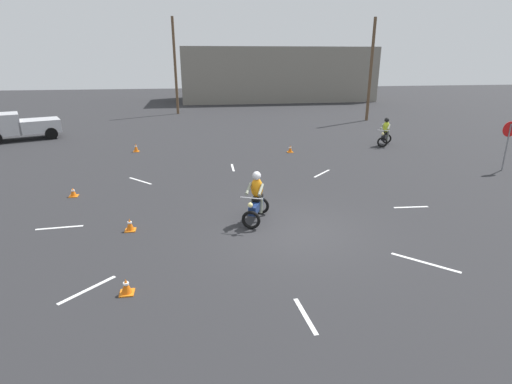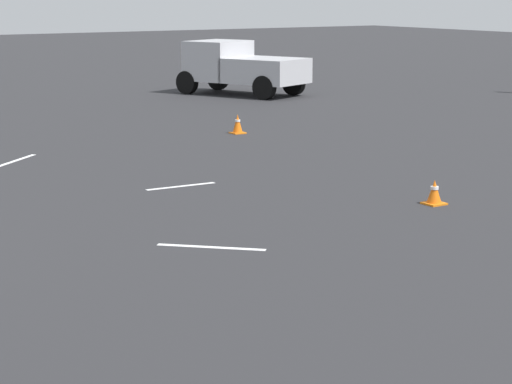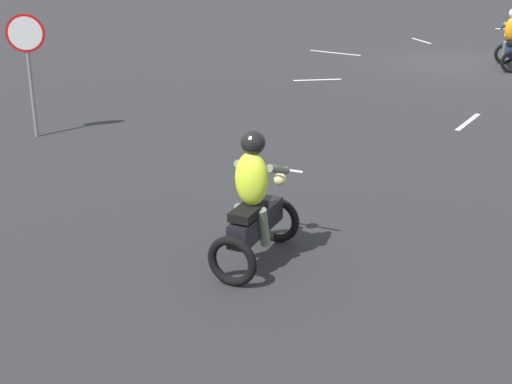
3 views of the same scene
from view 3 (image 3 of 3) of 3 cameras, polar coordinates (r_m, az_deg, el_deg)
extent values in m
plane|color=#28282B|center=(21.87, 15.64, 9.90)|extent=(120.00, 120.00, 0.00)
torus|color=black|center=(22.08, 19.29, 10.41)|extent=(0.59, 0.32, 0.60)
torus|color=black|center=(20.81, 19.78, 9.78)|extent=(0.59, 0.32, 0.60)
cube|color=navy|center=(21.41, 19.60, 10.68)|extent=(0.65, 1.11, 0.28)
cube|color=black|center=(21.16, 19.75, 11.16)|extent=(0.46, 0.62, 0.10)
cylinder|color=silver|center=(21.93, 19.52, 12.18)|extent=(0.66, 0.30, 0.04)
sphere|color=#F2E08C|center=(22.08, 19.42, 11.77)|extent=(0.21, 0.21, 0.16)
ellipsoid|color=orange|center=(21.21, 19.83, 12.16)|extent=(0.48, 0.41, 0.64)
cylinder|color=slate|center=(21.47, 19.19, 12.46)|extent=(0.29, 0.54, 0.27)
cylinder|color=slate|center=(21.29, 19.26, 10.67)|extent=(0.21, 0.27, 0.51)
torus|color=black|center=(9.03, 1.70, -2.23)|extent=(0.54, 0.44, 0.60)
torus|color=black|center=(7.96, -1.94, -5.56)|extent=(0.54, 0.44, 0.60)
cube|color=black|center=(8.40, 0.00, -2.43)|extent=(0.85, 1.03, 0.28)
cube|color=black|center=(8.13, -0.64, -1.55)|extent=(0.54, 0.60, 0.10)
cylinder|color=silver|center=(8.74, 1.62, 1.88)|extent=(0.58, 0.45, 0.04)
sphere|color=#F2E08C|center=(8.91, 1.93, 1.03)|extent=(0.22, 0.22, 0.16)
ellipsoid|color=#D8F233|center=(8.08, -0.35, 1.05)|extent=(0.49, 0.46, 0.64)
cylinder|color=slate|center=(8.25, 1.78, 1.82)|extent=(0.40, 0.49, 0.27)
cylinder|color=slate|center=(8.41, -0.74, 2.19)|extent=(0.40, 0.49, 0.27)
cylinder|color=slate|center=(8.26, 0.60, -2.83)|extent=(0.24, 0.27, 0.51)
cylinder|color=slate|center=(8.37, -1.16, -2.52)|extent=(0.24, 0.27, 0.51)
sphere|color=black|center=(7.99, -0.24, 3.98)|extent=(0.39, 0.39, 0.28)
cylinder|color=slate|center=(14.04, -17.58, 8.58)|extent=(0.07, 0.07, 2.20)
cylinder|color=red|center=(13.88, -17.97, 11.99)|extent=(0.70, 0.03, 0.70)
cylinder|color=white|center=(13.86, -17.98, 11.98)|extent=(0.60, 0.01, 0.60)
cube|color=silver|center=(18.82, 4.93, 8.94)|extent=(1.27, 0.18, 0.01)
cube|color=silver|center=(15.31, 16.61, 5.41)|extent=(1.12, 1.15, 0.01)
cube|color=silver|center=(25.86, 13.09, 11.71)|extent=(0.20, 1.26, 0.01)
cube|color=silver|center=(22.93, 6.34, 11.01)|extent=(1.30, 1.32, 0.01)
camera|label=1|loc=(32.62, 12.14, 22.53)|focal=28.00mm
camera|label=2|loc=(19.82, -25.40, 17.73)|focal=70.00mm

